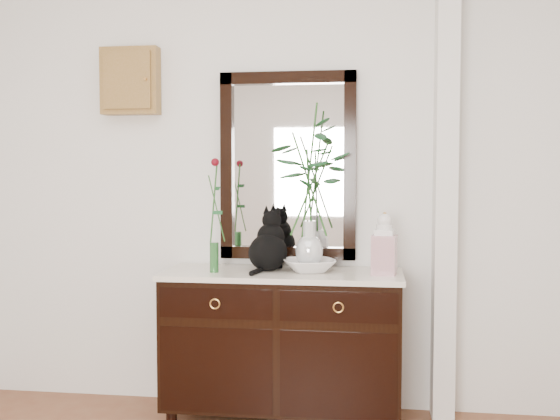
# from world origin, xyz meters

# --- Properties ---
(wall_back) EXTENTS (3.60, 0.04, 2.70)m
(wall_back) POSITION_xyz_m (0.00, 1.98, 1.35)
(wall_back) COLOR silver
(wall_back) RESTS_ON ground
(pilaster) EXTENTS (0.12, 0.20, 2.70)m
(pilaster) POSITION_xyz_m (1.00, 1.90, 1.35)
(pilaster) COLOR silver
(pilaster) RESTS_ON ground
(sideboard) EXTENTS (1.33, 0.52, 0.82)m
(sideboard) POSITION_xyz_m (0.10, 1.73, 0.47)
(sideboard) COLOR black
(sideboard) RESTS_ON ground
(wall_mirror) EXTENTS (0.80, 0.06, 1.10)m
(wall_mirror) POSITION_xyz_m (0.10, 1.97, 1.44)
(wall_mirror) COLOR black
(wall_mirror) RESTS_ON wall_back
(key_cabinet) EXTENTS (0.35, 0.10, 0.40)m
(key_cabinet) POSITION_xyz_m (-0.85, 1.94, 1.95)
(key_cabinet) COLOR brown
(key_cabinet) RESTS_ON wall_back
(cat) EXTENTS (0.29, 0.34, 0.34)m
(cat) POSITION_xyz_m (0.01, 1.76, 1.02)
(cat) COLOR black
(cat) RESTS_ON sideboard
(lotus_bowl) EXTENTS (0.36, 0.36, 0.07)m
(lotus_bowl) POSITION_xyz_m (0.25, 1.74, 0.89)
(lotus_bowl) COLOR white
(lotus_bowl) RESTS_ON sideboard
(vase_branches) EXTENTS (0.50, 0.50, 0.93)m
(vase_branches) POSITION_xyz_m (0.25, 1.74, 1.33)
(vase_branches) COLOR silver
(vase_branches) RESTS_ON lotus_bowl
(bud_vase_rose) EXTENTS (0.10, 0.10, 0.64)m
(bud_vase_rose) POSITION_xyz_m (-0.27, 1.65, 1.17)
(bud_vase_rose) COLOR #275E2A
(bud_vase_rose) RESTS_ON sideboard
(ginger_jar) EXTENTS (0.15, 0.15, 0.34)m
(ginger_jar) POSITION_xyz_m (0.66, 1.69, 1.02)
(ginger_jar) COLOR silver
(ginger_jar) RESTS_ON sideboard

